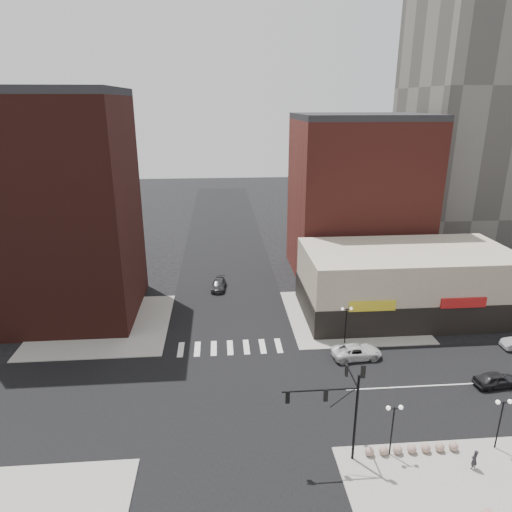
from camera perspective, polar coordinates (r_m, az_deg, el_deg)
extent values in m
plane|color=black|center=(41.68, -2.79, -17.04)|extent=(240.00, 240.00, 0.00)
cube|color=black|center=(41.67, -2.79, -17.02)|extent=(200.00, 14.00, 0.02)
cube|color=black|center=(41.67, -2.79, -17.02)|extent=(14.00, 200.00, 0.02)
cube|color=gray|center=(55.78, -18.55, -8.12)|extent=(15.00, 15.00, 0.12)
cube|color=gray|center=(56.20, 11.73, -7.28)|extent=(15.00, 15.00, 0.12)
cube|color=#3B1713|center=(56.63, -23.38, 5.13)|extent=(16.00, 15.00, 25.00)
cube|color=#3B1713|center=(76.86, -28.47, 2.64)|extent=(20.00, 18.00, 12.00)
cube|color=maroon|center=(67.66, 12.55, 6.93)|extent=(18.00, 15.00, 22.00)
cube|color=#BBAC94|center=(57.20, 18.13, -3.07)|extent=(24.00, 12.00, 8.00)
cube|color=black|center=(58.06, 17.90, -5.18)|extent=(24.20, 12.20, 3.40)
cylinder|color=black|center=(34.24, 12.33, -19.29)|extent=(0.18, 0.18, 7.00)
cylinder|color=black|center=(32.16, 8.03, -16.28)|extent=(5.20, 0.11, 0.11)
cylinder|color=black|center=(32.91, 10.82, -17.02)|extent=(1.72, 0.06, 1.46)
cylinder|color=black|center=(33.96, 11.90, -14.43)|extent=(0.11, 3.00, 0.11)
cube|color=black|center=(32.02, 3.97, -17.16)|extent=(0.28, 0.18, 0.95)
sphere|color=red|center=(31.85, 3.98, -16.72)|extent=(0.16, 0.16, 0.16)
cube|color=black|center=(32.47, 8.72, -16.79)|extent=(0.28, 0.18, 0.95)
sphere|color=red|center=(32.29, 8.74, -16.36)|extent=(0.16, 0.16, 0.16)
cube|color=black|center=(35.22, 11.26, -13.84)|extent=(0.18, 0.28, 0.95)
sphere|color=red|center=(35.06, 11.29, -13.43)|extent=(0.16, 0.16, 0.16)
cube|color=black|center=(32.13, 13.25, -13.88)|extent=(0.28, 0.18, 0.95)
sphere|color=red|center=(31.98, 13.29, -13.42)|extent=(0.16, 0.16, 0.16)
cylinder|color=black|center=(36.06, 16.62, -20.25)|extent=(0.11, 0.11, 4.00)
cylinder|color=black|center=(34.92, 16.92, -17.81)|extent=(0.90, 0.06, 0.06)
sphere|color=white|center=(34.71, 16.21, -17.78)|extent=(0.32, 0.32, 0.32)
sphere|color=white|center=(35.02, 17.66, -17.58)|extent=(0.32, 0.32, 0.32)
cylinder|color=black|center=(39.41, 28.12, -18.14)|extent=(0.11, 0.11, 4.00)
cylinder|color=black|center=(38.37, 28.56, -15.84)|extent=(0.90, 0.06, 0.06)
sphere|color=white|center=(38.09, 28.00, -15.83)|extent=(0.32, 0.32, 0.32)
sphere|color=white|center=(38.55, 29.17, -15.60)|extent=(0.32, 0.32, 0.32)
cylinder|color=black|center=(49.06, 11.14, -8.58)|extent=(0.11, 0.11, 4.00)
cylinder|color=black|center=(48.22, 11.28, -6.58)|extent=(0.90, 0.06, 0.06)
sphere|color=white|center=(48.06, 10.77, -6.50)|extent=(0.32, 0.32, 0.32)
sphere|color=white|center=(48.30, 11.81, -6.44)|extent=(0.32, 0.32, 0.32)
sphere|color=gray|center=(36.66, 13.99, -22.62)|extent=(0.67, 0.67, 0.67)
sphere|color=gray|center=(36.97, 15.66, -22.37)|extent=(0.67, 0.67, 0.67)
sphere|color=gray|center=(37.31, 17.29, -22.11)|extent=(0.67, 0.67, 0.67)
sphere|color=gray|center=(37.67, 18.89, -21.84)|extent=(0.67, 0.67, 0.67)
sphere|color=gray|center=(38.06, 20.45, -21.57)|extent=(0.67, 0.67, 0.67)
sphere|color=gray|center=(38.47, 21.98, -21.28)|extent=(0.67, 0.67, 0.67)
sphere|color=gray|center=(38.91, 23.46, -20.99)|extent=(0.67, 0.67, 0.67)
imported|color=silver|center=(47.53, 12.46, -11.59)|extent=(5.17, 2.73, 1.39)
imported|color=black|center=(47.58, 27.85, -13.50)|extent=(4.15, 1.94, 1.37)
imported|color=black|center=(62.48, -4.69, -3.62)|extent=(2.21, 4.55, 1.27)
imported|color=#242126|center=(37.68, 25.62, -21.95)|extent=(0.66, 0.57, 1.54)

